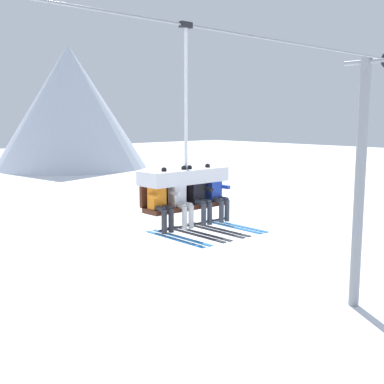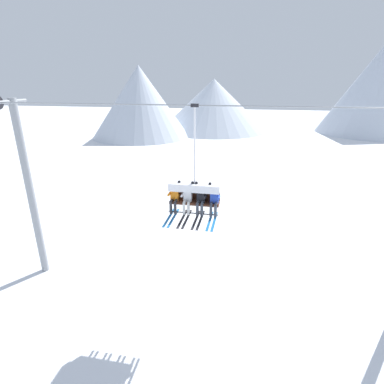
{
  "view_description": "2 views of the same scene",
  "coord_description": "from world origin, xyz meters",
  "px_view_note": "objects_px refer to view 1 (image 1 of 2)",
  "views": [
    {
      "loc": [
        -6.27,
        -8.42,
        6.63
      ],
      "look_at": [
        0.5,
        -0.84,
        5.08
      ],
      "focal_mm": 45.0,
      "sensor_mm": 36.0,
      "label": 1
    },
    {
      "loc": [
        2.34,
        -11.66,
        9.3
      ],
      "look_at": [
        0.27,
        -0.81,
        5.21
      ],
      "focal_mm": 28.0,
      "sensor_mm": 36.0,
      "label": 2
    }
  ],
  "objects_px": {
    "chairlift_chair": "(184,180)",
    "skier_black": "(200,195)",
    "skier_blue": "(217,193)",
    "skier_orange": "(161,201)",
    "lift_tower_far": "(360,179)",
    "skier_white": "(181,198)"
  },
  "relations": [
    {
      "from": "chairlift_chair",
      "to": "skier_black",
      "type": "distance_m",
      "value": 0.47
    },
    {
      "from": "skier_black",
      "to": "skier_blue",
      "type": "bearing_deg",
      "value": 0.0
    },
    {
      "from": "chairlift_chair",
      "to": "skier_orange",
      "type": "xyz_separation_m",
      "value": [
        -0.79,
        -0.21,
        -0.32
      ]
    },
    {
      "from": "lift_tower_far",
      "to": "skier_blue",
      "type": "xyz_separation_m",
      "value": [
        -7.87,
        -0.92,
        0.45
      ]
    },
    {
      "from": "chairlift_chair",
      "to": "skier_black",
      "type": "relative_size",
      "value": 2.44
    },
    {
      "from": "lift_tower_far",
      "to": "chairlift_chair",
      "type": "relative_size",
      "value": 2.12
    },
    {
      "from": "skier_white",
      "to": "lift_tower_far",
      "type": "bearing_deg",
      "value": 5.91
    },
    {
      "from": "chairlift_chair",
      "to": "skier_blue",
      "type": "xyz_separation_m",
      "value": [
        0.79,
        -0.21,
        -0.32
      ]
    },
    {
      "from": "skier_white",
      "to": "chairlift_chair",
      "type": "bearing_deg",
      "value": 39.12
    },
    {
      "from": "skier_white",
      "to": "skier_blue",
      "type": "relative_size",
      "value": 1.0
    },
    {
      "from": "lift_tower_far",
      "to": "skier_orange",
      "type": "bearing_deg",
      "value": -174.42
    },
    {
      "from": "skier_orange",
      "to": "chairlift_chair",
      "type": "bearing_deg",
      "value": 15.04
    },
    {
      "from": "skier_white",
      "to": "skier_black",
      "type": "xyz_separation_m",
      "value": [
        0.52,
        0.0,
        0.0
      ]
    },
    {
      "from": "chairlift_chair",
      "to": "skier_orange",
      "type": "relative_size",
      "value": 2.44
    },
    {
      "from": "skier_black",
      "to": "skier_blue",
      "type": "relative_size",
      "value": 1.0
    },
    {
      "from": "lift_tower_far",
      "to": "skier_orange",
      "type": "xyz_separation_m",
      "value": [
        -9.45,
        -0.92,
        0.45
      ]
    },
    {
      "from": "skier_orange",
      "to": "skier_black",
      "type": "distance_m",
      "value": 1.06
    },
    {
      "from": "chairlift_chair",
      "to": "lift_tower_far",
      "type": "bearing_deg",
      "value": 4.69
    },
    {
      "from": "lift_tower_far",
      "to": "skier_orange",
      "type": "distance_m",
      "value": 9.51
    },
    {
      "from": "skier_black",
      "to": "skier_white",
      "type": "bearing_deg",
      "value": 180.0
    },
    {
      "from": "lift_tower_far",
      "to": "skier_orange",
      "type": "relative_size",
      "value": 5.17
    },
    {
      "from": "lift_tower_far",
      "to": "skier_blue",
      "type": "distance_m",
      "value": 7.93
    }
  ]
}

